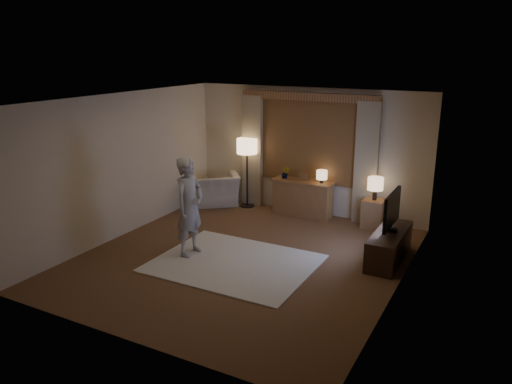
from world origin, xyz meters
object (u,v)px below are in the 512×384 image
Objects in this scene: armchair at (213,189)px; side_table at (373,214)px; tv_stand at (389,246)px; person at (189,207)px; sideboard at (303,199)px.

side_table is at bearing 143.42° from armchair.
armchair is at bearing 163.55° from tv_stand.
side_table is 0.34× the size of person.
armchair is at bearing 27.36° from person.
person is at bearing 75.52° from armchair.
sideboard is at bearing 145.63° from tv_stand.
tv_stand is 3.33m from person.
sideboard is 2.14× the size of side_table.
tv_stand is (2.14, -1.47, -0.10)m from sideboard.
person reaches higher than armchair.
armchair is 2.86m from person.
armchair is 1.93× the size of side_table.
side_table is 3.65m from person.
tv_stand is (4.19, -1.24, -0.10)m from armchair.
side_table reaches higher than tv_stand.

